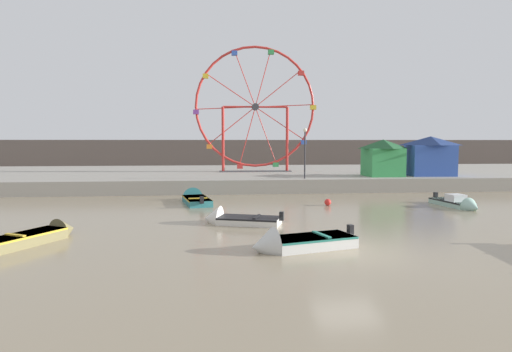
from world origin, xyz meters
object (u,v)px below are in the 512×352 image
motorboat_olive_wood (40,235)px  promenade_lamp_near (305,146)px  ferris_wheel_red_frame (255,109)px  motorboat_pale_grey (293,243)px  motorboat_white_red_stripe (233,220)px  mooring_buoy_orange (328,202)px  motorboat_seafoam (459,204)px  motorboat_teal_painted (195,199)px  carnival_booth_green_kiosk (383,157)px  carnival_booth_blue_tent (430,155)px

motorboat_olive_wood → promenade_lamp_near: size_ratio=1.03×
ferris_wheel_red_frame → motorboat_pale_grey: bearing=-92.3°
motorboat_white_red_stripe → mooring_buoy_orange: 8.53m
motorboat_olive_wood → promenade_lamp_near: (14.74, 16.37, 3.56)m
motorboat_seafoam → motorboat_teal_painted: bearing=-110.2°
motorboat_teal_painted → motorboat_pale_grey: size_ratio=1.12×
motorboat_pale_grey → motorboat_white_red_stripe: size_ratio=1.06×
motorboat_teal_painted → motorboat_olive_wood: bearing=141.1°
motorboat_seafoam → motorboat_olive_wood: 23.86m
motorboat_seafoam → carnival_booth_green_kiosk: (-0.62, 11.06, 2.56)m
motorboat_olive_wood → carnival_booth_green_kiosk: size_ratio=1.24×
carnival_booth_blue_tent → ferris_wheel_red_frame: bearing=159.3°
motorboat_pale_grey → carnival_booth_blue_tent: size_ratio=1.02×
motorboat_teal_painted → carnival_booth_green_kiosk: (16.22, 6.84, 2.58)m
motorboat_white_red_stripe → carnival_booth_green_kiosk: bearing=-114.7°
carnival_booth_blue_tent → motorboat_seafoam: bearing=-105.7°
motorboat_seafoam → mooring_buoy_orange: 8.24m
carnival_booth_green_kiosk → promenade_lamp_near: promenade_lamp_near is taller
motorboat_teal_painted → ferris_wheel_red_frame: ferris_wheel_red_frame is taller
motorboat_pale_grey → motorboat_seafoam: bearing=-158.5°
motorboat_seafoam → carnival_booth_green_kiosk: size_ratio=1.27×
motorboat_teal_painted → ferris_wheel_red_frame: (5.51, 13.52, 7.21)m
carnival_booth_green_kiosk → motorboat_pale_grey: bearing=-121.3°
motorboat_olive_wood → ferris_wheel_red_frame: (11.44, 24.88, 7.17)m
motorboat_white_red_stripe → promenade_lamp_near: promenade_lamp_near is taller
motorboat_white_red_stripe → motorboat_teal_painted: bearing=-56.1°
promenade_lamp_near → mooring_buoy_orange: size_ratio=9.44×
carnival_booth_blue_tent → motorboat_white_red_stripe: bearing=-137.5°
motorboat_pale_grey → carnival_booth_blue_tent: bearing=-144.1°
carnival_booth_green_kiosk → mooring_buoy_orange: carnival_booth_green_kiosk is taller
motorboat_seafoam → motorboat_pale_grey: (-12.41, -9.52, 0.00)m
motorboat_teal_painted → mooring_buoy_orange: bearing=-117.9°
motorboat_white_red_stripe → motorboat_olive_wood: bearing=39.3°
motorboat_teal_painted → motorboat_white_red_stripe: bearing=-175.6°
motorboat_seafoam → motorboat_teal_painted: 17.36m
motorboat_white_red_stripe → promenade_lamp_near: size_ratio=1.01×
motorboat_seafoam → motorboat_olive_wood: size_ratio=1.02×
motorboat_olive_wood → carnival_booth_blue_tent: bearing=-27.2°
motorboat_seafoam → promenade_lamp_near: promenade_lamp_near is taller
motorboat_olive_wood → carnival_booth_blue_tent: carnival_booth_blue_tent is taller
motorboat_teal_painted → carnival_booth_green_kiosk: carnival_booth_green_kiosk is taller
motorboat_seafoam → motorboat_teal_painted: size_ratio=0.87×
motorboat_seafoam → motorboat_pale_grey: 15.64m
carnival_booth_blue_tent → promenade_lamp_near: 11.96m
motorboat_teal_painted → carnival_booth_blue_tent: 21.89m
mooring_buoy_orange → ferris_wheel_red_frame: bearing=101.4°
carnival_booth_green_kiosk → mooring_buoy_orange: 12.29m
ferris_wheel_red_frame → mooring_buoy_orange: size_ratio=28.53×
motorboat_seafoam → carnival_booth_green_kiosk: bearing=177.2°
motorboat_olive_wood → carnival_booth_green_kiosk: (22.14, 18.21, 2.55)m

